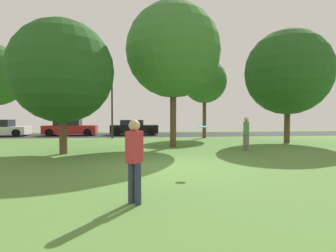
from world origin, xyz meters
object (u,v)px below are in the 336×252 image
(maple_tree_near, at_px, (288,72))
(parked_car_black, at_px, (134,128))
(parked_car_white, at_px, (1,129))
(parked_car_red, at_px, (70,128))
(oak_tree_right, at_px, (173,51))
(street_lamp_post, at_px, (112,110))
(birch_tree_lone, at_px, (205,81))
(person_thrower, at_px, (246,132))
(frisbee_disc, at_px, (203,127))
(oak_tree_center, at_px, (62,72))
(person_catcher, at_px, (134,157))

(maple_tree_near, relative_size, parked_car_black, 1.72)
(parked_car_white, bearing_deg, maple_tree_near, -20.57)
(parked_car_red, bearing_deg, maple_tree_near, -27.92)
(oak_tree_right, distance_m, parked_car_red, 13.60)
(parked_car_red, relative_size, street_lamp_post, 1.02)
(maple_tree_near, bearing_deg, birch_tree_lone, 136.13)
(person_thrower, height_order, parked_car_white, person_thrower)
(parked_car_white, bearing_deg, parked_car_black, 1.18)
(parked_car_black, bearing_deg, maple_tree_near, -39.41)
(frisbee_disc, distance_m, street_lamp_post, 13.59)
(parked_car_black, xyz_separation_m, street_lamp_post, (-1.64, -3.64, 1.61))
(oak_tree_center, distance_m, birch_tree_lone, 11.92)
(parked_car_white, xyz_separation_m, street_lamp_post, (9.74, -3.41, 1.60))
(oak_tree_center, height_order, parked_car_white, oak_tree_center)
(maple_tree_near, height_order, oak_tree_center, maple_tree_near)
(birch_tree_lone, height_order, person_thrower, birch_tree_lone)
(oak_tree_right, distance_m, parked_car_white, 17.39)
(maple_tree_near, distance_m, person_thrower, 6.71)
(oak_tree_center, bearing_deg, person_thrower, 0.93)
(person_catcher, relative_size, parked_car_red, 0.37)
(person_thrower, bearing_deg, oak_tree_center, -53.06)
(oak_tree_right, relative_size, birch_tree_lone, 1.29)
(parked_car_white, height_order, parked_car_black, parked_car_white)
(street_lamp_post, bearing_deg, person_thrower, -48.06)
(person_thrower, xyz_separation_m, street_lamp_post, (-7.41, 8.25, 1.31))
(person_thrower, distance_m, parked_car_white, 20.74)
(person_catcher, distance_m, frisbee_disc, 3.72)
(frisbee_disc, distance_m, parked_car_black, 16.79)
(person_catcher, relative_size, parked_car_black, 0.40)
(oak_tree_center, xyz_separation_m, oak_tree_right, (5.45, 2.20, 1.63))
(oak_tree_center, relative_size, parked_car_red, 1.34)
(maple_tree_near, height_order, oak_tree_right, oak_tree_right)
(oak_tree_right, xyz_separation_m, frisbee_disc, (0.04, -6.77, -4.01))
(oak_tree_center, height_order, person_thrower, oak_tree_center)
(person_thrower, relative_size, parked_car_red, 0.37)
(birch_tree_lone, xyz_separation_m, person_thrower, (0.16, -7.90, -3.57))
(person_thrower, height_order, person_catcher, person_catcher)
(street_lamp_post, bearing_deg, parked_car_black, 65.74)
(parked_car_red, xyz_separation_m, street_lamp_post, (4.05, -3.71, 1.58))
(person_catcher, bearing_deg, oak_tree_center, 59.82)
(maple_tree_near, xyz_separation_m, frisbee_disc, (-7.75, -8.32, -3.18))
(oak_tree_right, distance_m, street_lamp_post, 8.01)
(maple_tree_near, relative_size, parked_car_red, 1.61)
(oak_tree_center, bearing_deg, birch_tree_lone, 42.55)
(oak_tree_center, bearing_deg, parked_car_white, 124.88)
(maple_tree_near, distance_m, frisbee_disc, 11.80)
(parked_car_black, distance_m, street_lamp_post, 4.31)
(maple_tree_near, relative_size, street_lamp_post, 1.64)
(oak_tree_center, bearing_deg, maple_tree_near, 15.78)
(oak_tree_right, bearing_deg, person_thrower, -30.59)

